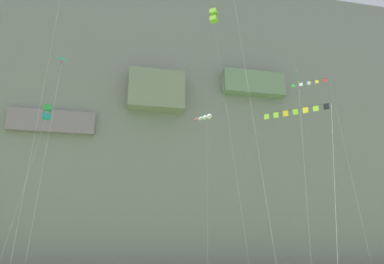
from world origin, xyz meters
TOP-DOWN VIEW (x-y plane):
  - cliff_face at (0.00, 69.85)m, footprint 180.00×33.44m
  - kite_diamond_high_right at (17.20, 29.09)m, footprint 3.39×4.17m
  - kite_banner_low_center at (7.69, 13.19)m, footprint 4.30×7.13m
  - kite_delta_mid_left at (-11.59, 19.57)m, footprint 1.25×1.86m
  - kite_box_high_center at (5.01, 27.48)m, footprint 3.55×2.47m
  - kite_banner_mid_center at (24.15, 37.26)m, footprint 5.42×7.23m
  - kite_windsock_upper_mid at (6.14, 37.77)m, footprint 2.20×6.23m
  - kite_box_far_left at (-15.73, 34.97)m, footprint 2.59×4.69m

SIDE VIEW (x-z plane):
  - kite_banner_low_center at x=7.69m, z-range 6.47..21.09m
  - kite_delta_mid_left at x=-11.59m, z-range 8.42..28.82m
  - kite_box_far_left at x=-15.73m, z-range 9.94..31.77m
  - kite_windsock_upper_mid at x=6.14m, z-range 11.03..34.57m
  - kite_diamond_high_right at x=17.20m, z-range 11.90..39.46m
  - kite_banner_mid_center at x=24.15m, z-range 13.68..44.26m
  - cliff_face at x=0.00m, z-range 0.00..63.87m
  - kite_box_high_center at x=5.01m, z-range 16.13..50.37m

